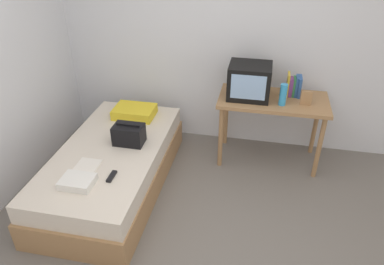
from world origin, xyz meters
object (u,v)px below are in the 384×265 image
(water_bottle, at_px, (283,95))
(folded_towel, at_px, (78,182))
(picture_frame, at_px, (306,98))
(remote_dark, at_px, (112,176))
(book_row, at_px, (294,86))
(tv, at_px, (249,81))
(handbag, at_px, (129,134))
(desk, at_px, (272,107))
(bed, at_px, (113,167))
(pillow, at_px, (135,112))
(magazine, at_px, (86,168))

(water_bottle, distance_m, folded_towel, 2.16)
(picture_frame, distance_m, remote_dark, 2.09)
(book_row, distance_m, picture_frame, 0.24)
(tv, bearing_deg, picture_frame, -7.30)
(tv, distance_m, handbag, 1.38)
(desk, relative_size, folded_towel, 4.14)
(tv, xyz_separation_m, water_bottle, (0.36, -0.13, -0.07))
(bed, distance_m, folded_towel, 0.66)
(picture_frame, height_order, folded_towel, picture_frame)
(book_row, xyz_separation_m, picture_frame, (0.12, -0.21, -0.03))
(picture_frame, xyz_separation_m, pillow, (-1.86, -0.06, -0.33))
(desk, bearing_deg, handbag, -153.36)
(tv, height_order, pillow, tv)
(picture_frame, relative_size, folded_towel, 0.53)
(bed, height_order, water_bottle, water_bottle)
(handbag, bearing_deg, pillow, 104.05)
(handbag, height_order, magazine, handbag)
(magazine, xyz_separation_m, folded_towel, (0.04, -0.24, 0.03))
(desk, relative_size, handbag, 3.87)
(bed, xyz_separation_m, pillow, (0.02, 0.68, 0.29))
(tv, distance_m, book_row, 0.49)
(tv, height_order, picture_frame, tv)
(bed, bearing_deg, magazine, -103.80)
(tv, bearing_deg, folded_towel, -133.18)
(bed, distance_m, book_row, 2.10)
(book_row, distance_m, magazine, 2.30)
(bed, height_order, folded_towel, folded_towel)
(pillow, bearing_deg, remote_dark, -81.01)
(folded_towel, bearing_deg, desk, 41.62)
(bed, xyz_separation_m, tv, (1.28, 0.82, 0.73))
(water_bottle, xyz_separation_m, handbag, (-1.48, -0.57, -0.32))
(remote_dark, bearing_deg, desk, 43.04)
(water_bottle, relative_size, book_row, 0.93)
(desk, distance_m, picture_frame, 0.38)
(tv, height_order, magazine, tv)
(tv, distance_m, magazine, 1.87)
(water_bottle, bearing_deg, magazine, -148.66)
(remote_dark, height_order, folded_towel, folded_towel)
(picture_frame, distance_m, handbag, 1.85)
(folded_towel, bearing_deg, bed, 85.62)
(bed, height_order, tv, tv)
(bed, distance_m, magazine, 0.44)
(bed, relative_size, tv, 4.55)
(pillow, relative_size, folded_towel, 1.63)
(magazine, height_order, folded_towel, folded_towel)
(book_row, xyz_separation_m, handbag, (-1.59, -0.82, -0.31))
(bed, xyz_separation_m, book_row, (1.75, 0.95, 0.65))
(pillow, distance_m, magazine, 1.05)
(water_bottle, distance_m, handbag, 1.62)
(magazine, bearing_deg, picture_frame, 29.33)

